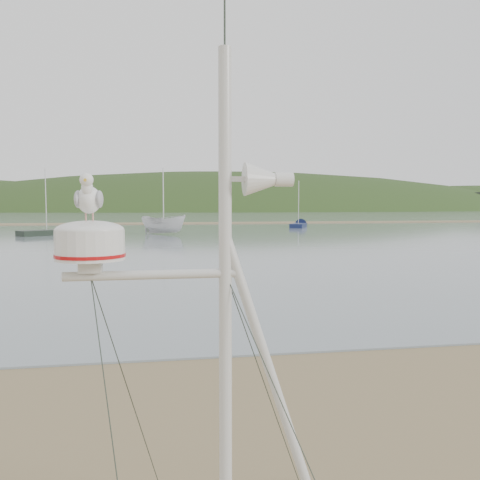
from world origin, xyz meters
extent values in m
cube|color=slate|center=(0.00, 132.00, 0.02)|extent=(560.00, 256.00, 0.04)
cube|color=olive|center=(0.00, 70.00, 0.07)|extent=(560.00, 7.00, 0.07)
ellipsoid|color=#213716|center=(40.00, 235.00, -22.00)|extent=(400.00, 180.00, 80.00)
cube|color=white|center=(-36.00, 196.00, 4.00)|extent=(8.40, 6.30, 8.00)
cube|color=white|center=(-10.00, 196.00, 4.00)|extent=(8.40, 6.30, 8.00)
cube|color=white|center=(16.00, 196.00, 4.00)|extent=(8.40, 6.30, 8.00)
cube|color=white|center=(42.00, 196.00, 4.00)|extent=(8.40, 6.30, 8.00)
cube|color=white|center=(68.00, 196.00, 4.00)|extent=(8.40, 6.30, 8.00)
cube|color=white|center=(94.00, 196.00, 4.00)|extent=(8.40, 6.30, 8.00)
cube|color=white|center=(120.00, 196.00, 4.00)|extent=(8.40, 6.30, 8.00)
cylinder|color=silver|center=(1.76, -1.45, 2.09)|extent=(0.10, 0.10, 4.17)
cylinder|color=silver|center=(2.20, -1.45, 1.36)|extent=(0.97, 0.08, 2.74)
cylinder|color=silver|center=(1.19, -1.45, 2.40)|extent=(1.36, 0.07, 0.07)
cube|color=silver|center=(0.72, -1.45, 2.48)|extent=(0.17, 0.17, 0.09)
cylinder|color=silver|center=(0.72, -1.45, 2.64)|extent=(0.52, 0.52, 0.23)
cylinder|color=#B50C0F|center=(0.72, -1.45, 2.56)|extent=(0.53, 0.53, 0.03)
ellipsoid|color=silver|center=(0.72, -1.45, 2.76)|extent=(0.52, 0.52, 0.15)
cone|color=silver|center=(2.05, -1.45, 3.15)|extent=(0.27, 0.27, 0.27)
cylinder|color=silver|center=(2.24, -1.45, 3.15)|extent=(0.15, 0.11, 0.11)
cube|color=silver|center=(1.86, -1.45, 3.15)|extent=(0.21, 0.04, 0.04)
cylinder|color=tan|center=(0.69, -1.45, 2.86)|extent=(0.01, 0.01, 0.07)
cylinder|color=tan|center=(0.74, -1.45, 2.86)|extent=(0.01, 0.01, 0.07)
ellipsoid|color=white|center=(0.72, -1.45, 2.98)|extent=(0.18, 0.28, 0.21)
ellipsoid|color=#A4A6AC|center=(0.64, -1.46, 2.99)|extent=(0.05, 0.23, 0.13)
ellipsoid|color=#A4A6AC|center=(0.79, -1.46, 2.99)|extent=(0.05, 0.23, 0.13)
cone|color=white|center=(0.72, -1.31, 2.96)|extent=(0.09, 0.08, 0.09)
ellipsoid|color=white|center=(0.72, -1.56, 3.07)|extent=(0.08, 0.08, 0.12)
sphere|color=white|center=(0.72, -1.58, 3.13)|extent=(0.10, 0.10, 0.10)
cone|color=gold|center=(0.72, -1.63, 3.13)|extent=(0.02, 0.05, 0.02)
imported|color=silver|center=(2.26, 43.56, 2.49)|extent=(2.60, 2.59, 4.90)
cube|color=black|center=(-8.46, 43.87, 0.29)|extent=(5.03, 4.59, 0.50)
cone|color=black|center=(-5.93, 46.00, 0.29)|extent=(2.45, 2.43, 1.66)
cylinder|color=silver|center=(-8.46, 43.87, 3.38)|extent=(0.08, 0.08, 5.69)
cube|color=#131D45|center=(19.00, 55.01, 0.29)|extent=(3.37, 4.97, 0.50)
cone|color=#131D45|center=(20.27, 57.78, 0.29)|extent=(2.08, 2.15, 1.53)
cylinder|color=silver|center=(19.00, 55.01, 3.16)|extent=(0.08, 0.08, 5.24)
camera|label=1|loc=(1.19, -5.45, 2.96)|focal=38.00mm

